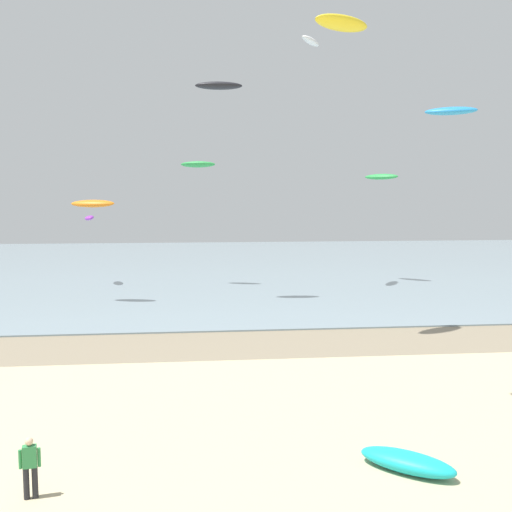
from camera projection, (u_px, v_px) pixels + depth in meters
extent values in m
cube|color=gray|center=(258.00, 344.00, 32.37)|extent=(120.00, 6.16, 0.01)
cube|color=#7F939E|center=(224.00, 265.00, 70.05)|extent=(160.00, 70.00, 0.10)
cylinder|color=#232328|center=(35.00, 482.00, 15.76)|extent=(0.16, 0.16, 0.88)
cylinder|color=#232328|center=(26.00, 483.00, 15.70)|extent=(0.16, 0.16, 0.88)
cube|color=#338C4C|center=(30.00, 456.00, 15.65)|extent=(0.39, 0.28, 0.60)
sphere|color=beige|center=(29.00, 441.00, 15.61)|extent=(0.22, 0.22, 0.22)
cylinder|color=#338C4C|center=(39.00, 457.00, 15.72)|extent=(0.09, 0.09, 0.52)
cylinder|color=#338C4C|center=(20.00, 459.00, 15.59)|extent=(0.09, 0.09, 0.52)
ellipsoid|color=#19B2B7|center=(407.00, 462.00, 17.29)|extent=(2.91, 2.64, 0.58)
ellipsoid|color=green|center=(381.00, 177.00, 54.80)|extent=(3.23, 2.99, 0.69)
ellipsoid|color=orange|center=(93.00, 204.00, 43.82)|extent=(3.54, 1.89, 0.76)
ellipsoid|color=#2384D1|center=(451.00, 111.00, 21.32)|extent=(1.96, 1.37, 0.41)
ellipsoid|color=black|center=(219.00, 86.00, 43.53)|extent=(3.59, 1.35, 0.61)
ellipsoid|color=purple|center=(89.00, 218.00, 53.28)|extent=(1.43, 2.72, 0.60)
ellipsoid|color=green|center=(198.00, 164.00, 52.09)|extent=(3.37, 1.98, 0.71)
ellipsoid|color=yellow|center=(342.00, 23.00, 31.79)|extent=(3.79, 2.74, 0.96)
ellipsoid|color=white|center=(311.00, 41.00, 49.72)|extent=(2.68, 3.40, 0.82)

